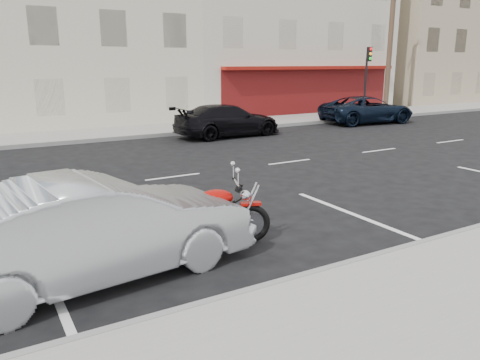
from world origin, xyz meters
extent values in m
plane|color=black|center=(0.00, 0.00, 0.00)|extent=(120.00, 120.00, 0.00)
cube|color=gray|center=(-5.00, 8.70, 0.07)|extent=(80.00, 3.40, 0.15)
cube|color=gray|center=(-5.00, -7.00, 0.08)|extent=(80.00, 0.12, 0.16)
cube|color=gray|center=(-5.00, 7.00, 0.08)|extent=(80.00, 0.12, 0.16)
cube|color=beige|center=(-2.00, 16.30, 5.75)|extent=(12.00, 12.00, 11.50)
cube|color=beige|center=(11.00, 16.30, 6.25)|extent=(14.00, 12.00, 12.50)
cube|color=tan|center=(26.00, 16.30, 5.50)|extent=(12.00, 12.00, 11.00)
cylinder|color=#422D1E|center=(15.50, 8.60, 4.65)|extent=(0.30, 0.30, 9.00)
cylinder|color=black|center=(13.50, 8.40, 1.75)|extent=(0.12, 0.12, 3.20)
cube|color=black|center=(13.50, 8.25, 3.55)|extent=(0.26, 0.18, 0.80)
cylinder|color=beige|center=(12.00, 8.50, 0.45)|extent=(0.20, 0.20, 0.60)
sphere|color=beige|center=(12.00, 8.50, 0.77)|extent=(0.20, 0.20, 0.20)
torus|color=black|center=(-1.95, -5.53, 0.34)|extent=(0.70, 0.36, 0.70)
torus|color=black|center=(-3.37, -4.99, 0.34)|extent=(0.70, 0.36, 0.70)
cube|color=#A00A05|center=(-1.95, -5.53, 0.70)|extent=(0.38, 0.25, 0.05)
cube|color=#A00A05|center=(-3.41, -4.98, 0.72)|extent=(0.35, 0.27, 0.06)
cube|color=gray|center=(-2.71, -5.25, 0.40)|extent=(0.52, 0.45, 0.36)
ellipsoid|color=#A00A05|center=(-2.51, -5.32, 0.84)|extent=(0.67, 0.54, 0.28)
cube|color=black|center=(-3.03, -5.12, 0.82)|extent=(0.70, 0.49, 0.09)
cylinder|color=silver|center=(-2.18, -5.45, 1.08)|extent=(0.30, 0.70, 0.04)
sphere|color=silver|center=(-2.04, -5.50, 0.86)|extent=(0.18, 0.18, 0.18)
cylinder|color=silver|center=(-3.08, -5.26, 0.23)|extent=(0.96, 0.43, 0.08)
cylinder|color=silver|center=(-2.98, -4.99, 0.23)|extent=(0.96, 0.43, 0.08)
cylinder|color=silver|center=(-2.00, -5.51, 0.65)|extent=(0.39, 0.19, 0.83)
cylinder|color=black|center=(-2.49, -5.33, 0.58)|extent=(0.81, 0.35, 0.52)
imported|color=#AAAEB2|center=(-5.33, -5.32, 0.76)|extent=(4.79, 2.15, 1.53)
imported|color=black|center=(11.35, 6.00, 0.70)|extent=(5.23, 2.81, 1.40)
imported|color=black|center=(2.86, 5.68, 0.69)|extent=(4.81, 2.14, 1.37)
camera|label=1|loc=(-6.75, -11.85, 3.09)|focal=35.00mm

